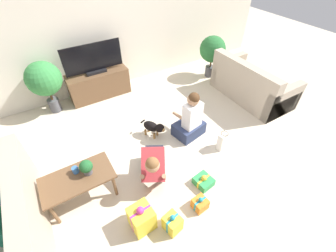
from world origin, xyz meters
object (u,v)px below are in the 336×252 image
gift_box_d (200,204)px  tabletop_plant (86,167)px  person_kneeling (154,163)px  dog (154,127)px  gift_box_c (204,181)px  mug (76,170)px  potted_plant_corner_right (212,51)px  gift_box_b (172,223)px  sofa_left (4,224)px  coffee_table (78,180)px  sofa_right (251,85)px  gift_bag_a (223,141)px  person_sitting (190,120)px  tv (93,60)px  gift_box_a (142,218)px  potted_plant_back_left (44,80)px

gift_box_d → tabletop_plant: 1.59m
person_kneeling → dog: size_ratio=1.70×
gift_box_c → mug: (-1.56, 0.80, 0.45)m
potted_plant_corner_right → dog: bearing=-152.1°
gift_box_b → tabletop_plant: size_ratio=1.38×
sofa_left → coffee_table: bearing=94.4°
sofa_right → gift_bag_a: sofa_right is taller
person_sitting → dog: person_sitting is taller
tv → person_kneeling: bearing=-90.9°
dog → gift_box_c: (0.14, -1.29, -0.15)m
sofa_left → mug: sofa_left is taller
gift_box_b → tabletop_plant: (-0.68, 1.01, 0.46)m
dog → gift_box_b: (-0.61, -1.60, -0.09)m
dog → coffee_table: bearing=173.9°
mug → person_kneeling: bearing=-17.3°
sofa_right → tv: bearing=57.6°
dog → gift_box_d: 1.57m
sofa_left → dog: 2.44m
person_sitting → mug: bearing=-5.3°
person_sitting → sofa_right: bearing=178.5°
tv → dog: size_ratio=2.55×
gift_box_b → gift_box_c: bearing=22.8°
person_kneeling → mug: person_kneeling is taller
tv → gift_box_d: tv is taller
gift_box_a → gift_box_b: 0.39m
tv → gift_box_b: size_ratio=3.87×
coffee_table → gift_bag_a: 2.33m
gift_box_b → mug: (-0.81, 1.11, 0.39)m
dog → mug: size_ratio=3.90×
potted_plant_back_left → potted_plant_corner_right: potted_plant_back_left is taller
person_kneeling → gift_box_a: size_ratio=1.85×
potted_plant_back_left → tv: bearing=2.9°
potted_plant_back_left → person_sitting: potted_plant_back_left is taller
sofa_right → coffee_table: 3.90m
tv → sofa_right: bearing=-32.4°
person_kneeling → mug: size_ratio=6.65×
person_kneeling → gift_bag_a: person_kneeling is taller
person_sitting → gift_box_a: bearing=24.8°
person_sitting → mug: size_ratio=7.71×
gift_box_a → gift_box_d: bearing=-13.3°
coffee_table → potted_plant_corner_right: 4.13m
sofa_right → person_kneeling: size_ratio=2.14×
person_kneeling → tabletop_plant: person_kneeling is taller
person_kneeling → potted_plant_corner_right: bearing=66.2°
sofa_left → gift_box_c: sofa_left is taller
dog → mug: 1.53m
gift_box_b → gift_bag_a: gift_bag_a is taller
sofa_right → gift_box_c: size_ratio=6.00×
gift_box_c → gift_box_d: gift_box_d is taller
potted_plant_corner_right → dog: size_ratio=2.15×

